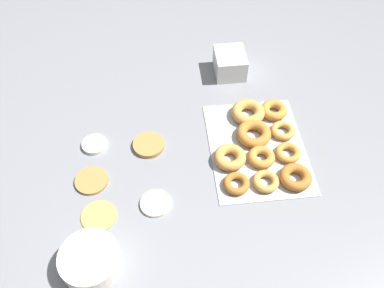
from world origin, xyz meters
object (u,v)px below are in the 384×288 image
(container_stack, at_px, (230,63))
(pancake_3, at_px, (94,144))
(pancake_4, at_px, (98,216))
(pancake_2, at_px, (155,203))
(donut_tray, at_px, (259,144))
(pancake_1, at_px, (148,145))
(batter_bowl, at_px, (90,261))
(pancake_0, at_px, (91,181))

(container_stack, bearing_deg, pancake_3, 121.72)
(pancake_4, bearing_deg, pancake_2, -82.11)
(pancake_3, xyz_separation_m, donut_tray, (-0.06, -0.53, 0.01))
(pancake_1, bearing_deg, pancake_3, 83.16)
(donut_tray, bearing_deg, batter_bowl, 123.59)
(donut_tray, relative_size, batter_bowl, 2.54)
(pancake_1, xyz_separation_m, pancake_4, (-0.24, 0.15, -0.00))
(pancake_3, height_order, container_stack, container_stack)
(pancake_0, bearing_deg, batter_bowl, -176.89)
(batter_bowl, bearing_deg, pancake_1, -23.01)
(pancake_3, relative_size, pancake_4, 0.78)
(pancake_1, relative_size, container_stack, 0.81)
(pancake_3, relative_size, batter_bowl, 0.51)
(pancake_3, xyz_separation_m, batter_bowl, (-0.41, -0.01, 0.03))
(pancake_4, distance_m, donut_tray, 0.55)
(pancake_1, bearing_deg, container_stack, -44.30)
(pancake_3, xyz_separation_m, container_stack, (0.31, -0.50, 0.04))
(pancake_0, relative_size, pancake_2, 1.12)
(pancake_2, xyz_separation_m, container_stack, (0.55, -0.31, 0.04))
(pancake_1, relative_size, pancake_3, 1.27)
(pancake_1, distance_m, pancake_2, 0.22)
(pancake_1, relative_size, donut_tray, 0.26)
(pancake_2, bearing_deg, pancake_3, 37.89)
(pancake_4, bearing_deg, pancake_0, 11.87)
(donut_tray, bearing_deg, pancake_0, 98.17)
(container_stack, bearing_deg, pancake_0, 131.78)
(pancake_1, distance_m, batter_bowl, 0.42)
(pancake_0, distance_m, pancake_3, 0.14)
(pancake_2, height_order, batter_bowl, batter_bowl)
(donut_tray, bearing_deg, pancake_4, 111.41)
(batter_bowl, height_order, container_stack, container_stack)
(pancake_2, bearing_deg, container_stack, -29.48)
(pancake_0, relative_size, pancake_1, 0.99)
(pancake_0, xyz_separation_m, donut_tray, (0.08, -0.54, 0.01))
(pancake_1, height_order, pancake_2, pancake_1)
(pancake_1, relative_size, batter_bowl, 0.65)
(pancake_4, bearing_deg, pancake_3, 4.89)
(batter_bowl, bearing_deg, pancake_3, 1.58)
(pancake_1, xyz_separation_m, batter_bowl, (-0.39, 0.16, 0.02))
(pancake_0, relative_size, container_stack, 0.80)
(pancake_3, bearing_deg, pancake_1, -96.84)
(donut_tray, height_order, container_stack, container_stack)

